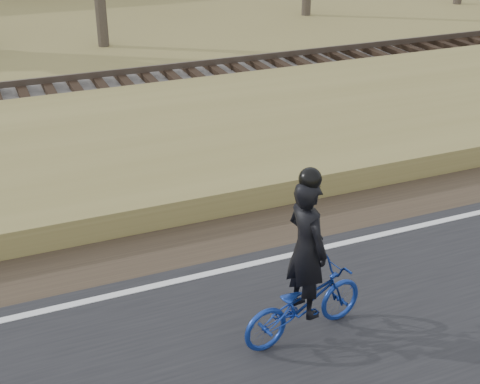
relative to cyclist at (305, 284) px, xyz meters
name	(u,v)px	position (x,y,z in m)	size (l,w,h in m)	color
ground	(376,247)	(2.05, 1.49, -0.78)	(120.00, 120.00, 0.00)	olive
edge_line	(369,237)	(2.05, 1.69, -0.71)	(120.00, 0.12, 0.01)	silver
shoulder	(336,212)	(2.05, 2.69, -0.76)	(120.00, 1.60, 0.04)	#473A2B
embankment	(262,140)	(2.05, 5.69, -0.56)	(120.00, 5.00, 0.44)	olive
ballast	(200,89)	(2.05, 9.49, -0.55)	(120.00, 3.00, 0.45)	slate
railroad	(199,77)	(2.05, 9.49, -0.25)	(120.00, 2.40, 0.29)	black
cyclist	(305,284)	(0.00, 0.00, 0.00)	(1.78, 0.87, 2.23)	navy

